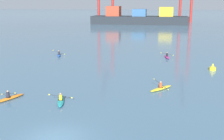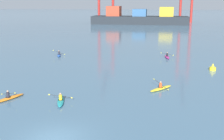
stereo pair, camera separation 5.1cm
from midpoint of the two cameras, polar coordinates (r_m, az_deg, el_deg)
name	(u,v)px [view 1 (the left image)]	position (r m, az deg, el deg)	size (l,w,h in m)	color
ground_plane	(55,139)	(20.58, -11.50, -13.39)	(800.00, 800.00, 0.00)	#476B84
container_barge	(139,18)	(128.32, 5.45, 10.32)	(41.88, 10.90, 7.81)	#1E2328
channel_buoy	(213,68)	(41.97, 19.49, 0.43)	(0.90, 0.90, 1.00)	yellow
kayak_teal	(61,100)	(27.44, -10.28, -6.03)	(2.17, 3.43, 0.95)	teal
kayak_magenta	(167,57)	(49.81, 10.91, 2.66)	(2.24, 3.45, 0.95)	#C13384
kayak_yellow	(161,88)	(31.30, 9.75, -3.58)	(2.61, 3.02, 1.07)	yellow
kayak_orange	(9,98)	(29.49, -19.98, -5.27)	(2.07, 3.35, 0.95)	orange
kayak_blue	(59,55)	(51.57, -10.62, 3.03)	(2.06, 3.41, 1.08)	#2856B2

